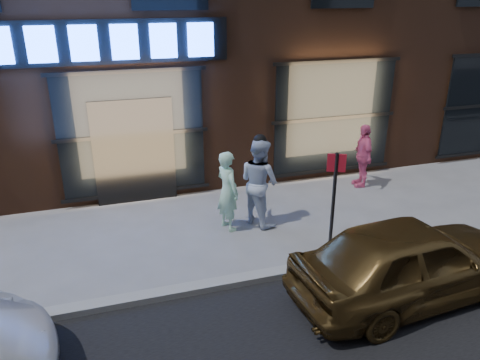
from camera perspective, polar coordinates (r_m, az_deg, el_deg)
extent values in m
plane|color=slate|center=(7.85, -9.15, -13.89)|extent=(90.00, 90.00, 0.00)
cube|color=gray|center=(7.82, -9.17, -13.54)|extent=(60.00, 0.25, 0.12)
cube|color=black|center=(10.34, -16.21, 15.83)|extent=(5.20, 0.06, 0.90)
cube|color=black|center=(10.83, -12.76, 3.35)|extent=(1.80, 0.10, 2.40)
cube|color=#FFBF72|center=(10.77, -12.97, 5.46)|extent=(3.00, 0.04, 2.60)
cube|color=black|center=(10.73, -12.95, 5.40)|extent=(3.20, 0.06, 2.80)
cube|color=#FFBF72|center=(12.17, 11.30, 7.50)|extent=(3.00, 0.04, 2.60)
cube|color=black|center=(12.14, 11.39, 7.45)|extent=(3.20, 0.06, 2.80)
cube|color=#2659FF|center=(10.30, -23.07, 14.97)|extent=(0.55, 0.12, 0.70)
cube|color=#2659FF|center=(10.27, -18.50, 15.54)|extent=(0.55, 0.12, 0.70)
cube|color=#2659FF|center=(10.29, -13.89, 16.03)|extent=(0.55, 0.12, 0.70)
cube|color=#2659FF|center=(10.38, -9.32, 16.41)|extent=(0.55, 0.12, 0.70)
cube|color=#2659FF|center=(10.53, -4.83, 16.68)|extent=(0.55, 0.12, 0.70)
imported|color=#C2FFD7|center=(9.42, -1.51, -1.34)|extent=(0.57, 0.70, 1.67)
imported|color=white|center=(9.63, 2.36, -0.20)|extent=(1.01, 1.11, 1.86)
imported|color=pink|center=(11.97, 14.74, 2.90)|extent=(0.57, 0.99, 1.59)
imported|color=brown|center=(7.88, 20.23, -9.17)|extent=(4.05, 1.89, 1.34)
cylinder|color=#262628|center=(8.50, 11.26, -3.20)|extent=(0.06, 0.06, 2.02)
cube|color=red|center=(8.18, 11.69, 2.05)|extent=(0.30, 0.16, 0.32)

